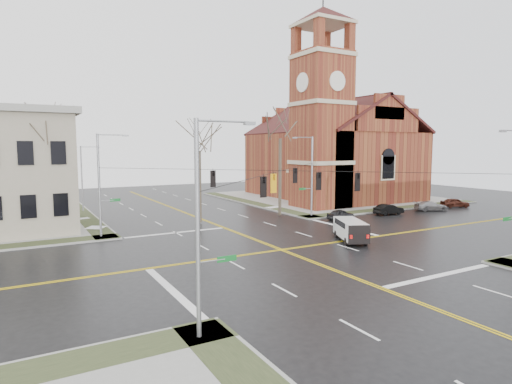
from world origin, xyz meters
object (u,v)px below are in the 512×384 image
church (329,144)px  signal_pole_ne (311,174)px  cargo_van (350,228)px  parked_car_b (389,209)px  signal_pole_nw (101,182)px  tree_ne (280,133)px  streetlight_north_b (66,169)px  parked_car_c (431,206)px  signal_pole_sw (202,223)px  streetlight_north_a (83,176)px  tree_nw_near (199,146)px  parked_car_d (455,203)px  tree_nw_far (45,135)px  parked_car_a (341,215)px

church → signal_pole_ne: 19.22m
signal_pole_ne → cargo_van: bearing=-110.9°
parked_car_b → church: bearing=-13.1°
signal_pole_nw → tree_ne: 20.53m
signal_pole_ne → streetlight_north_b: (-21.97, 36.50, -0.48)m
signal_pole_nw → parked_car_c: bearing=-5.1°
signal_pole_sw → signal_pole_nw: bearing=90.0°
streetlight_north_a → cargo_van: 33.29m
church → streetlight_north_a: size_ratio=3.44×
streetlight_north_b → tree_ne: tree_ne is taller
church → tree_nw_near: size_ratio=2.46×
parked_car_d → tree_nw_far: size_ratio=0.29×
parked_car_d → signal_pole_ne: bearing=105.8°
church → parked_car_b: size_ratio=7.21×
parked_car_a → parked_car_b: size_ratio=0.90×
signal_pole_sw → tree_ne: (19.90, 25.14, 4.58)m
signal_pole_ne → streetlight_north_a: (-21.97, 16.50, -0.48)m
church → parked_car_d: church is taller
signal_pole_nw → tree_ne: tree_ne is taller
parked_car_a → parked_car_c: bearing=-100.7°
tree_ne → parked_car_b: bearing=-23.7°
streetlight_north_b → parked_car_c: 55.41m
church → tree_ne: bearing=-145.5°
streetlight_north_a → parked_car_c: bearing=-27.7°
streetlight_north_a → cargo_van: (17.56, -28.08, -3.41)m
parked_car_a → signal_pole_nw: bearing=73.6°
streetlight_north_a → parked_car_a: bearing=-39.5°
church → streetlight_north_b: bearing=146.8°
signal_pole_sw → streetlight_north_a: signal_pole_sw is taller
signal_pole_nw → cargo_van: (18.23, -11.58, -3.89)m
parked_car_b → cargo_van: bearing=123.3°
parked_car_a → parked_car_c: parked_car_c is taller
signal_pole_ne → parked_car_c: bearing=-12.2°
signal_pole_nw → parked_car_a: bearing=-7.3°
parked_car_b → tree_nw_far: (-35.92, 5.88, 8.44)m
streetlight_north_b → tree_nw_near: tree_nw_near is taller
signal_pole_nw → signal_pole_sw: same height
signal_pole_nw → parked_car_d: (44.27, -2.98, -4.32)m
parked_car_c → parked_car_d: 5.48m
signal_pole_nw → parked_car_a: (24.47, -3.12, -4.36)m
parked_car_c → tree_ne: tree_ne is taller
streetlight_north_b → tree_ne: 39.70m
parked_car_c → parked_car_a: bearing=108.7°
church → signal_pole_nw: bearing=-159.8°
signal_pole_ne → parked_car_c: size_ratio=2.19×
signal_pole_nw → parked_car_c: (38.81, -3.50, -4.35)m
church → signal_pole_nw: 38.61m
parked_car_c → tree_ne: 21.67m
streetlight_north_a → tree_ne: 24.53m
cargo_van → parked_car_a: bearing=78.2°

